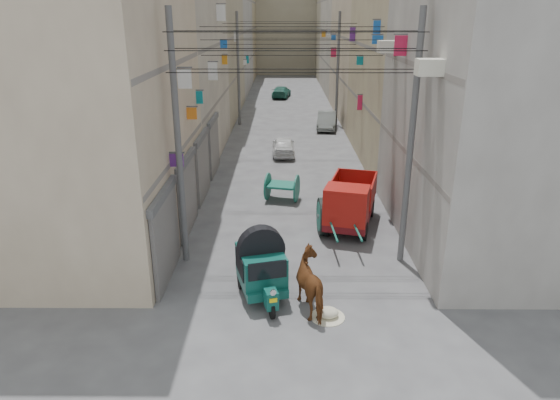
{
  "coord_description": "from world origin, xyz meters",
  "views": [
    {
      "loc": [
        -0.35,
        -9.05,
        7.74
      ],
      "look_at": [
        -0.45,
        6.5,
        1.96
      ],
      "focal_mm": 32.0,
      "sensor_mm": 36.0,
      "label": 1
    }
  ],
  "objects_px": {
    "horse": "(315,284)",
    "distant_car_green": "(281,92)",
    "distant_car_grey": "(327,120)",
    "tonga_cart": "(338,216)",
    "mini_truck": "(349,207)",
    "auto_rickshaw": "(261,266)",
    "second_cart": "(282,187)",
    "feed_sack": "(328,312)",
    "distant_car_white": "(284,146)"
  },
  "relations": [
    {
      "from": "horse",
      "to": "distant_car_grey",
      "type": "distance_m",
      "value": 23.73
    },
    {
      "from": "distant_car_grey",
      "to": "distant_car_green",
      "type": "xyz_separation_m",
      "value": [
        -3.33,
        14.6,
        -0.05
      ]
    },
    {
      "from": "mini_truck",
      "to": "horse",
      "type": "distance_m",
      "value": 5.73
    },
    {
      "from": "feed_sack",
      "to": "auto_rickshaw",
      "type": "bearing_deg",
      "value": 148.73
    },
    {
      "from": "distant_car_grey",
      "to": "mini_truck",
      "type": "bearing_deg",
      "value": -85.52
    },
    {
      "from": "horse",
      "to": "distant_car_green",
      "type": "height_order",
      "value": "horse"
    },
    {
      "from": "auto_rickshaw",
      "to": "distant_car_green",
      "type": "height_order",
      "value": "auto_rickshaw"
    },
    {
      "from": "mini_truck",
      "to": "feed_sack",
      "type": "relative_size",
      "value": 6.53
    },
    {
      "from": "distant_car_white",
      "to": "distant_car_grey",
      "type": "distance_m",
      "value": 7.87
    },
    {
      "from": "auto_rickshaw",
      "to": "distant_car_white",
      "type": "xyz_separation_m",
      "value": [
        0.65,
        15.68,
        -0.43
      ]
    },
    {
      "from": "horse",
      "to": "distant_car_green",
      "type": "relative_size",
      "value": 0.5
    },
    {
      "from": "auto_rickshaw",
      "to": "tonga_cart",
      "type": "relative_size",
      "value": 0.77
    },
    {
      "from": "distant_car_grey",
      "to": "distant_car_white",
      "type": "bearing_deg",
      "value": -106.82
    },
    {
      "from": "distant_car_white",
      "to": "distant_car_green",
      "type": "relative_size",
      "value": 0.85
    },
    {
      "from": "auto_rickshaw",
      "to": "tonga_cart",
      "type": "distance_m",
      "value": 5.18
    },
    {
      "from": "tonga_cart",
      "to": "mini_truck",
      "type": "relative_size",
      "value": 0.83
    },
    {
      "from": "tonga_cart",
      "to": "mini_truck",
      "type": "distance_m",
      "value": 0.6
    },
    {
      "from": "horse",
      "to": "distant_car_green",
      "type": "bearing_deg",
      "value": -107.52
    },
    {
      "from": "mini_truck",
      "to": "distant_car_white",
      "type": "height_order",
      "value": "mini_truck"
    },
    {
      "from": "second_cart",
      "to": "distant_car_green",
      "type": "height_order",
      "value": "second_cart"
    },
    {
      "from": "tonga_cart",
      "to": "distant_car_green",
      "type": "height_order",
      "value": "tonga_cart"
    },
    {
      "from": "auto_rickshaw",
      "to": "distant_car_green",
      "type": "xyz_separation_m",
      "value": [
        0.44,
        37.5,
        -0.43
      ]
    },
    {
      "from": "tonga_cart",
      "to": "second_cart",
      "type": "height_order",
      "value": "tonga_cart"
    },
    {
      "from": "distant_car_green",
      "to": "horse",
      "type": "bearing_deg",
      "value": 99.68
    },
    {
      "from": "distant_car_white",
      "to": "distant_car_green",
      "type": "bearing_deg",
      "value": -90.57
    },
    {
      "from": "auto_rickshaw",
      "to": "second_cart",
      "type": "bearing_deg",
      "value": 70.53
    },
    {
      "from": "second_cart",
      "to": "tonga_cart",
      "type": "bearing_deg",
      "value": -46.8
    },
    {
      "from": "distant_car_green",
      "to": "feed_sack",
      "type": "bearing_deg",
      "value": 100.19
    },
    {
      "from": "feed_sack",
      "to": "horse",
      "type": "relative_size",
      "value": 0.31
    },
    {
      "from": "distant_car_grey",
      "to": "distant_car_green",
      "type": "distance_m",
      "value": 14.97
    },
    {
      "from": "distant_car_white",
      "to": "distant_car_green",
      "type": "xyz_separation_m",
      "value": [
        -0.21,
        21.82,
        0.0
      ]
    },
    {
      "from": "auto_rickshaw",
      "to": "mini_truck",
      "type": "xyz_separation_m",
      "value": [
        3.12,
        4.78,
        -0.02
      ]
    },
    {
      "from": "horse",
      "to": "distant_car_grey",
      "type": "bearing_deg",
      "value": -114.6
    },
    {
      "from": "auto_rickshaw",
      "to": "second_cart",
      "type": "xyz_separation_m",
      "value": [
        0.58,
        8.01,
        -0.33
      ]
    },
    {
      "from": "auto_rickshaw",
      "to": "distant_car_grey",
      "type": "bearing_deg",
      "value": 65.34
    },
    {
      "from": "mini_truck",
      "to": "distant_car_green",
      "type": "xyz_separation_m",
      "value": [
        -2.68,
        32.72,
        -0.4
      ]
    },
    {
      "from": "feed_sack",
      "to": "horse",
      "type": "height_order",
      "value": "horse"
    },
    {
      "from": "auto_rickshaw",
      "to": "feed_sack",
      "type": "bearing_deg",
      "value": -46.6
    },
    {
      "from": "tonga_cart",
      "to": "mini_truck",
      "type": "bearing_deg",
      "value": 34.91
    },
    {
      "from": "mini_truck",
      "to": "distant_car_green",
      "type": "relative_size",
      "value": 1.01
    },
    {
      "from": "tonga_cart",
      "to": "horse",
      "type": "xyz_separation_m",
      "value": [
        -1.18,
        -5.15,
        0.07
      ]
    },
    {
      "from": "mini_truck",
      "to": "second_cart",
      "type": "relative_size",
      "value": 2.38
    },
    {
      "from": "second_cart",
      "to": "auto_rickshaw",
      "type": "bearing_deg",
      "value": -81.29
    },
    {
      "from": "tonga_cart",
      "to": "horse",
      "type": "distance_m",
      "value": 5.28
    },
    {
      "from": "feed_sack",
      "to": "distant_car_grey",
      "type": "height_order",
      "value": "distant_car_grey"
    },
    {
      "from": "second_cart",
      "to": "distant_car_grey",
      "type": "relative_size",
      "value": 0.44
    },
    {
      "from": "second_cart",
      "to": "distant_car_white",
      "type": "bearing_deg",
      "value": 102.37
    },
    {
      "from": "feed_sack",
      "to": "distant_car_green",
      "type": "distance_m",
      "value": 38.65
    },
    {
      "from": "tonga_cart",
      "to": "horse",
      "type": "bearing_deg",
      "value": -106.07
    },
    {
      "from": "distant_car_green",
      "to": "distant_car_grey",
      "type": "bearing_deg",
      "value": 110.94
    }
  ]
}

